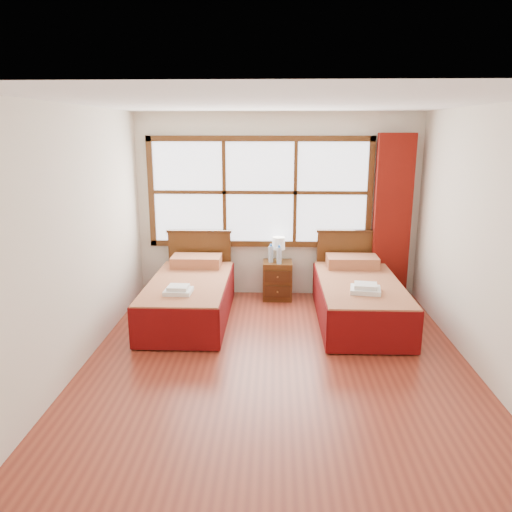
{
  "coord_description": "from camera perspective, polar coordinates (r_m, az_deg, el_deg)",
  "views": [
    {
      "loc": [
        -0.04,
        -4.82,
        2.36
      ],
      "look_at": [
        -0.25,
        0.7,
        0.96
      ],
      "focal_mm": 35.0,
      "sensor_mm": 36.0,
      "label": 1
    }
  ],
  "objects": [
    {
      "name": "bottle_near",
      "position": [
        7.0,
        1.71,
        0.24
      ],
      "size": [
        0.07,
        0.07,
        0.26
      ],
      "color": "#A7C1D7",
      "rests_on": "nightstand"
    },
    {
      "name": "ceiling",
      "position": [
        4.82,
        2.72,
        17.09
      ],
      "size": [
        4.5,
        4.5,
        0.0
      ],
      "primitive_type": "plane",
      "rotation": [
        3.14,
        0.0,
        0.0
      ],
      "color": "white",
      "rests_on": "wall_back"
    },
    {
      "name": "wall_right",
      "position": [
        5.34,
        24.55,
        1.49
      ],
      "size": [
        0.0,
        4.5,
        4.5
      ],
      "primitive_type": "plane",
      "rotation": [
        1.57,
        0.0,
        -1.57
      ],
      "color": "silver",
      "rests_on": "floor"
    },
    {
      "name": "wall_left",
      "position": [
        5.31,
        -19.59,
        1.9
      ],
      "size": [
        0.0,
        4.5,
        4.5
      ],
      "primitive_type": "plane",
      "rotation": [
        1.57,
        0.0,
        1.57
      ],
      "color": "silver",
      "rests_on": "floor"
    },
    {
      "name": "towels_left",
      "position": [
        5.86,
        -8.87,
        -3.86
      ],
      "size": [
        0.32,
        0.29,
        0.09
      ],
      "rotation": [
        0.0,
        0.0,
        -0.05
      ],
      "color": "white",
      "rests_on": "bed_left"
    },
    {
      "name": "lamp",
      "position": [
        7.06,
        2.6,
        1.38
      ],
      "size": [
        0.18,
        0.18,
        0.34
      ],
      "color": "gold",
      "rests_on": "nightstand"
    },
    {
      "name": "nightstand",
      "position": [
        7.13,
        2.47,
        -2.78
      ],
      "size": [
        0.41,
        0.41,
        0.55
      ],
      "color": "#4D2A10",
      "rests_on": "floor"
    },
    {
      "name": "bottle_far",
      "position": [
        6.92,
        2.66,
        0.08
      ],
      "size": [
        0.07,
        0.07,
        0.26
      ],
      "color": "#A7C1D7",
      "rests_on": "nightstand"
    },
    {
      "name": "towels_right",
      "position": [
        5.93,
        12.4,
        -3.65
      ],
      "size": [
        0.39,
        0.35,
        0.1
      ],
      "rotation": [
        0.0,
        0.0,
        -0.16
      ],
      "color": "white",
      "rests_on": "bed_right"
    },
    {
      "name": "window",
      "position": [
        7.09,
        0.43,
        7.29
      ],
      "size": [
        3.16,
        0.06,
        1.56
      ],
      "color": "white",
      "rests_on": "wall_back"
    },
    {
      "name": "bed_left",
      "position": [
        6.45,
        -7.59,
        -4.54
      ],
      "size": [
        1.0,
        2.02,
        0.97
      ],
      "color": "#391D0B",
      "rests_on": "floor"
    },
    {
      "name": "curtain",
      "position": [
        7.22,
        15.28,
        4.27
      ],
      "size": [
        0.5,
        0.16,
        2.3
      ],
      "primitive_type": "cube",
      "color": "maroon",
      "rests_on": "wall_back"
    },
    {
      "name": "wall_back",
      "position": [
        7.15,
        2.45,
        5.72
      ],
      "size": [
        4.0,
        0.0,
        4.0
      ],
      "primitive_type": "plane",
      "rotation": [
        1.57,
        0.0,
        0.0
      ],
      "color": "silver",
      "rests_on": "floor"
    },
    {
      "name": "floor",
      "position": [
        5.37,
        2.39,
        -11.85
      ],
      "size": [
        4.5,
        4.5,
        0.0
      ],
      "primitive_type": "plane",
      "color": "maroon",
      "rests_on": "ground"
    },
    {
      "name": "bed_right",
      "position": [
        6.45,
        11.64,
        -4.67
      ],
      "size": [
        1.02,
        2.04,
        0.98
      ],
      "color": "#391D0B",
      "rests_on": "floor"
    }
  ]
}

